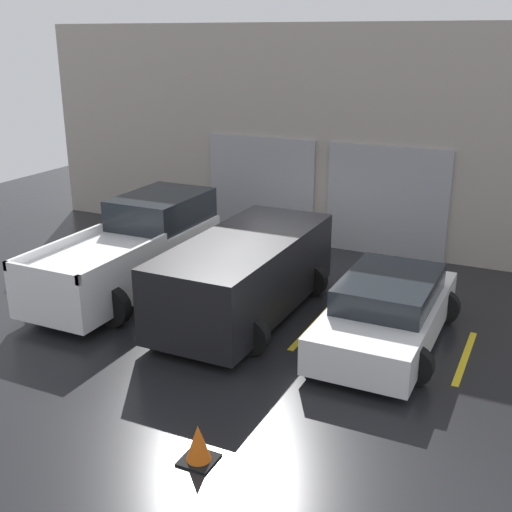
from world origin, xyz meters
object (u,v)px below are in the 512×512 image
pickup_truck (135,250)px  sedan_side (245,273)px  sedan_white (387,311)px  traffic_cone (198,445)px

pickup_truck → sedan_side: bearing=-5.7°
pickup_truck → sedan_white: pickup_truck is taller
sedan_white → sedan_side: sedan_side is taller
sedan_side → traffic_cone: sedan_side is taller
sedan_white → traffic_cone: 4.79m
traffic_cone → sedan_white: bearing=73.8°
pickup_truck → traffic_cone: pickup_truck is taller
sedan_white → sedan_side: size_ratio=0.87×
sedan_white → traffic_cone: (-1.33, -4.59, -0.35)m
pickup_truck → sedan_white: 5.82m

